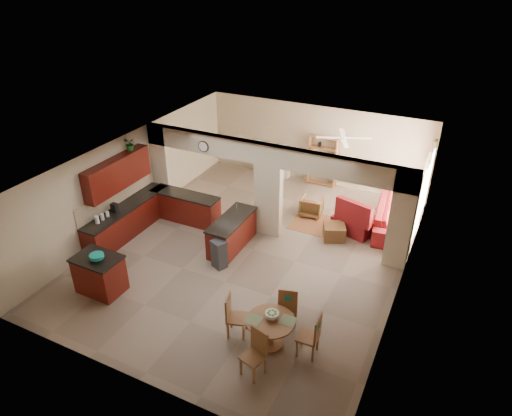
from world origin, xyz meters
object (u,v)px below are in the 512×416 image
at_px(dining_table, 270,328).
at_px(kitchen_island, 100,274).
at_px(sofa, 394,217).
at_px(armchair, 312,206).

bearing_deg(dining_table, kitchen_island, -177.98).
bearing_deg(sofa, armchair, 90.56).
height_order(kitchen_island, dining_table, kitchen_island).
distance_m(dining_table, sofa, 6.10).
bearing_deg(armchair, sofa, -179.22).
relative_size(kitchen_island, sofa, 0.43).
bearing_deg(kitchen_island, sofa, 47.02).
distance_m(sofa, armchair, 2.52).
distance_m(kitchen_island, armchair, 6.70).
xyz_separation_m(kitchen_island, sofa, (5.86, 6.10, -0.11)).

